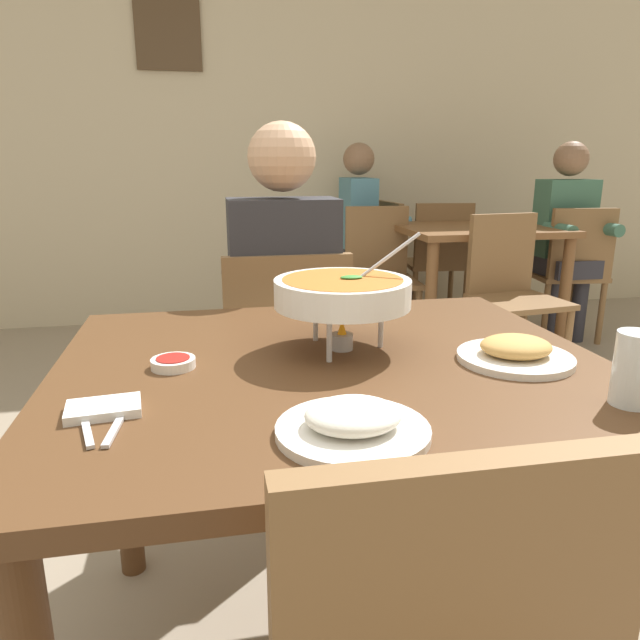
{
  "coord_description": "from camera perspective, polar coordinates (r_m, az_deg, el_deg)",
  "views": [
    {
      "loc": [
        -0.25,
        -1.13,
        1.19
      ],
      "look_at": [
        0.0,
        0.15,
        0.83
      ],
      "focal_mm": 32.66,
      "sensor_mm": 36.0,
      "label": 1
    }
  ],
  "objects": [
    {
      "name": "sauce_dish",
      "position": [
        1.23,
        -14.19,
        -4.06
      ],
      "size": [
        0.09,
        0.09,
        0.02
      ],
      "color": "white",
      "rests_on": "dining_table_main"
    },
    {
      "name": "chair_bg_window",
      "position": [
        3.46,
        18.14,
        3.27
      ],
      "size": [
        0.49,
        0.49,
        0.9
      ],
      "color": "brown",
      "rests_on": "ground_plane"
    },
    {
      "name": "diner_main",
      "position": [
        2.02,
        -3.68,
        2.65
      ],
      "size": [
        0.4,
        0.45,
        1.31
      ],
      "color": "#2D2D38",
      "rests_on": "ground_plane"
    },
    {
      "name": "spoon_utensil",
      "position": [
        1.0,
        -19.14,
        -9.42
      ],
      "size": [
        0.03,
        0.17,
        0.01
      ],
      "primitive_type": "cube",
      "rotation": [
        0.0,
        0.0,
        -0.1
      ],
      "color": "silver",
      "rests_on": "dining_table_main"
    },
    {
      "name": "chair_bg_right",
      "position": [
        4.39,
        11.55,
        6.16
      ],
      "size": [
        0.49,
        0.49,
        0.9
      ],
      "color": "brown",
      "rests_on": "ground_plane"
    },
    {
      "name": "cafe_rear_partition",
      "position": [
        4.52,
        -8.39,
        19.16
      ],
      "size": [
        10.0,
        0.1,
        3.0
      ],
      "primitive_type": "cube",
      "color": "beige",
      "rests_on": "ground_plane"
    },
    {
      "name": "chair_bg_middle",
      "position": [
        4.33,
        5.39,
        6.27
      ],
      "size": [
        0.48,
        0.48,
        0.9
      ],
      "color": "brown",
      "rests_on": "ground_plane"
    },
    {
      "name": "patron_bg_middle",
      "position": [
        4.26,
        4.22,
        9.36
      ],
      "size": [
        0.45,
        0.4,
        1.31
      ],
      "color": "#2D2D38",
      "rests_on": "ground_plane"
    },
    {
      "name": "napkin_folded",
      "position": [
        1.05,
        -20.44,
        -8.14
      ],
      "size": [
        0.13,
        0.09,
        0.02
      ],
      "primitive_type": "cube",
      "rotation": [
        0.0,
        0.0,
        0.12
      ],
      "color": "white",
      "rests_on": "dining_table_main"
    },
    {
      "name": "chair_bg_left",
      "position": [
        4.21,
        23.41,
        4.82
      ],
      "size": [
        0.49,
        0.49,
        0.9
      ],
      "color": "brown",
      "rests_on": "ground_plane"
    },
    {
      "name": "patron_bg_left",
      "position": [
        4.21,
        23.04,
        8.12
      ],
      "size": [
        0.4,
        0.45,
        1.31
      ],
      "color": "#2D2D38",
      "rests_on": "ground_plane"
    },
    {
      "name": "chair_diner_main",
      "position": [
        2.05,
        -3.45,
        -4.0
      ],
      "size": [
        0.44,
        0.44,
        0.9
      ],
      "color": "brown",
      "rests_on": "ground_plane"
    },
    {
      "name": "rice_plate",
      "position": [
        0.91,
        3.23,
        -10.05
      ],
      "size": [
        0.24,
        0.24,
        0.06
      ],
      "color": "white",
      "rests_on": "dining_table_main"
    },
    {
      "name": "appetizer_plate",
      "position": [
        1.29,
        18.6,
        -3.01
      ],
      "size": [
        0.24,
        0.24,
        0.06
      ],
      "color": "white",
      "rests_on": "dining_table_main"
    },
    {
      "name": "dining_table_far",
      "position": [
        3.94,
        15.13,
        6.8
      ],
      "size": [
        1.0,
        0.8,
        0.78
      ],
      "color": "brown",
      "rests_on": "ground_plane"
    },
    {
      "name": "chair_bg_corner",
      "position": [
        3.84,
        5.84,
        5.11
      ],
      "size": [
        0.47,
        0.47,
        0.9
      ],
      "color": "brown",
      "rests_on": "ground_plane"
    },
    {
      "name": "fork_utensil",
      "position": [
        1.01,
        -21.98,
        -9.49
      ],
      "size": [
        0.05,
        0.17,
        0.01
      ],
      "primitive_type": "cube",
      "rotation": [
        0.0,
        0.0,
        0.26
      ],
      "color": "silver",
      "rests_on": "dining_table_main"
    },
    {
      "name": "dining_table_main",
      "position": [
        1.27,
        1.32,
        -8.89
      ],
      "size": [
        1.15,
        1.0,
        0.78
      ],
      "color": "#51331C",
      "rests_on": "ground_plane"
    },
    {
      "name": "drink_glass",
      "position": [
        1.14,
        28.39,
        -4.56
      ],
      "size": [
        0.07,
        0.07,
        0.13
      ],
      "color": "silver",
      "rests_on": "dining_table_main"
    },
    {
      "name": "picture_frame_hung",
      "position": [
        4.53,
        -14.71,
        26.07
      ],
      "size": [
        0.44,
        0.03,
        0.56
      ],
      "primitive_type": "cube",
      "color": "#4C3823"
    },
    {
      "name": "curry_bowl",
      "position": [
        1.27,
        2.22,
        2.64
      ],
      "size": [
        0.33,
        0.3,
        0.26
      ],
      "color": "silver",
      "rests_on": "dining_table_main"
    }
  ]
}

